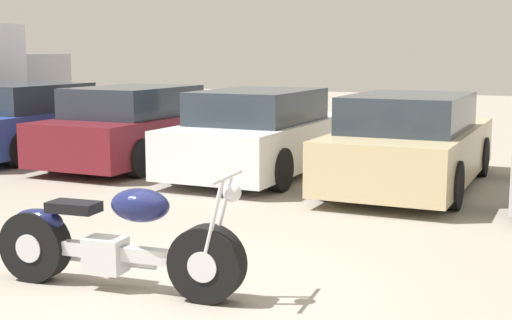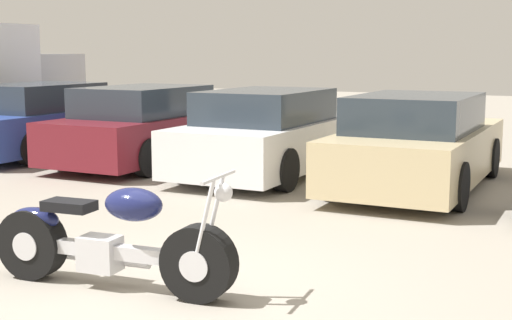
{
  "view_description": "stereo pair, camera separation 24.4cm",
  "coord_description": "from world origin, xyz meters",
  "px_view_note": "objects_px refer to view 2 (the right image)",
  "views": [
    {
      "loc": [
        3.04,
        -4.93,
        2.01
      ],
      "look_at": [
        -0.14,
        2.04,
        0.85
      ],
      "focal_mm": 50.0,
      "sensor_mm": 36.0,
      "label": 1
    },
    {
      "loc": [
        3.26,
        -4.83,
        2.01
      ],
      "look_at": [
        -0.14,
        2.04,
        0.85
      ],
      "focal_mm": 50.0,
      "sensor_mm": 36.0,
      "label": 2
    }
  ],
  "objects_px": {
    "parked_car_maroon": "(150,127)",
    "motorcycle": "(109,241)",
    "parked_car_white": "(271,134)",
    "parked_car_champagne": "(418,144)",
    "parked_car_blue": "(46,121)"
  },
  "relations": [
    {
      "from": "parked_car_maroon",
      "to": "motorcycle",
      "type": "bearing_deg",
      "value": -58.17
    },
    {
      "from": "motorcycle",
      "to": "parked_car_maroon",
      "type": "xyz_separation_m",
      "value": [
        -3.74,
        6.03,
        0.25
      ]
    },
    {
      "from": "motorcycle",
      "to": "parked_car_champagne",
      "type": "xyz_separation_m",
      "value": [
        1.26,
        5.72,
        0.25
      ]
    },
    {
      "from": "parked_car_white",
      "to": "parked_car_champagne",
      "type": "relative_size",
      "value": 1.0
    },
    {
      "from": "motorcycle",
      "to": "parked_car_blue",
      "type": "distance_m",
      "value": 8.69
    },
    {
      "from": "parked_car_maroon",
      "to": "parked_car_blue",
      "type": "bearing_deg",
      "value": 179.57
    },
    {
      "from": "parked_car_blue",
      "to": "parked_car_maroon",
      "type": "distance_m",
      "value": 2.5
    },
    {
      "from": "parked_car_maroon",
      "to": "parked_car_champagne",
      "type": "bearing_deg",
      "value": -3.57
    },
    {
      "from": "motorcycle",
      "to": "parked_car_white",
      "type": "distance_m",
      "value": 6.05
    },
    {
      "from": "parked_car_blue",
      "to": "motorcycle",
      "type": "bearing_deg",
      "value": -44.09
    },
    {
      "from": "parked_car_blue",
      "to": "parked_car_white",
      "type": "relative_size",
      "value": 1.0
    },
    {
      "from": "parked_car_blue",
      "to": "parked_car_white",
      "type": "distance_m",
      "value": 5.0
    },
    {
      "from": "parked_car_champagne",
      "to": "parked_car_white",
      "type": "bearing_deg",
      "value": 175.37
    },
    {
      "from": "motorcycle",
      "to": "parked_car_champagne",
      "type": "height_order",
      "value": "parked_car_champagne"
    },
    {
      "from": "parked_car_blue",
      "to": "parked_car_white",
      "type": "height_order",
      "value": "same"
    }
  ]
}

